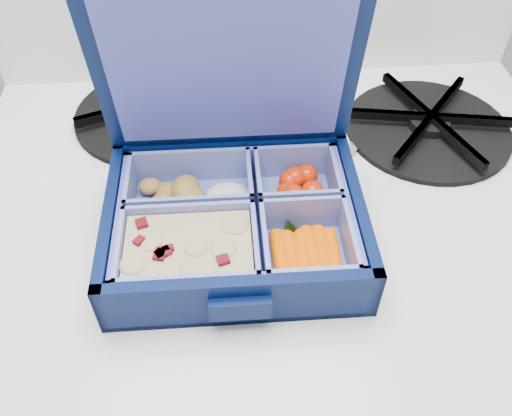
{
  "coord_description": "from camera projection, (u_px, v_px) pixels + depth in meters",
  "views": [
    {
      "loc": [
        -0.16,
        1.29,
        1.39
      ],
      "look_at": [
        -0.13,
        1.64,
        1.02
      ],
      "focal_mm": 38.0,
      "sensor_mm": 36.0,
      "label": 1
    }
  ],
  "objects": [
    {
      "name": "bento_box",
      "position": [
        235.0,
        223.0,
        0.5
      ],
      "size": [
        0.23,
        0.18,
        0.06
      ],
      "primitive_type": null,
      "rotation": [
        0.0,
        0.0,
        -0.02
      ],
      "color": "#020E36",
      "rests_on": "stove"
    },
    {
      "name": "burner_grate",
      "position": [
        430.0,
        121.0,
        0.62
      ],
      "size": [
        0.22,
        0.22,
        0.03
      ],
      "primitive_type": "cylinder",
      "rotation": [
        0.0,
        0.0,
        -0.18
      ],
      "color": "black",
      "rests_on": "stove"
    },
    {
      "name": "burner_grate_rear",
      "position": [
        154.0,
        109.0,
        0.64
      ],
      "size": [
        0.24,
        0.24,
        0.02
      ],
      "primitive_type": "cylinder",
      "rotation": [
        0.0,
        0.0,
        0.35
      ],
      "color": "black",
      "rests_on": "stove"
    },
    {
      "name": "fork",
      "position": [
        347.0,
        155.0,
        0.6
      ],
      "size": [
        0.13,
        0.15,
        0.01
      ],
      "primitive_type": null,
      "rotation": [
        0.0,
        0.0,
        -0.71
      ],
      "color": "#A1A2A8",
      "rests_on": "stove"
    }
  ]
}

